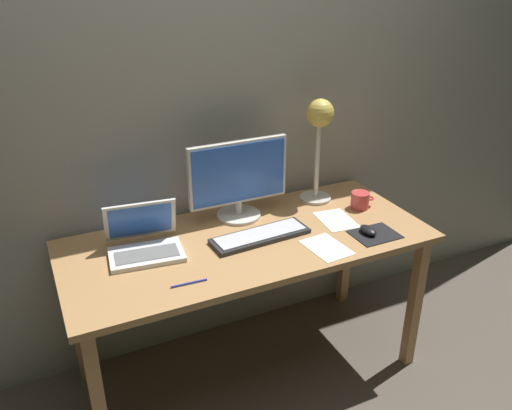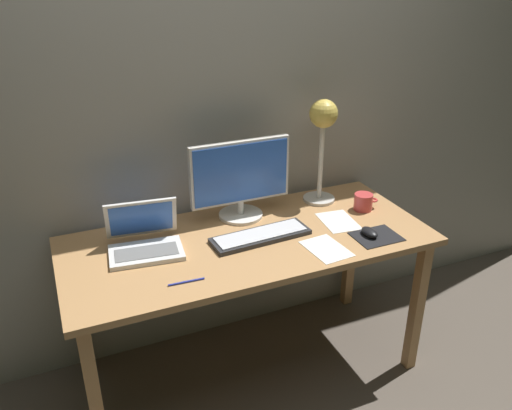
% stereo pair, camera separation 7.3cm
% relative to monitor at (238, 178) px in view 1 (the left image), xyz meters
% --- Properties ---
extents(ground_plane, '(4.80, 4.80, 0.00)m').
position_rel_monitor_xyz_m(ground_plane, '(-0.05, -0.21, -0.94)').
color(ground_plane, brown).
rests_on(ground_plane, ground).
extents(back_wall, '(4.80, 0.06, 2.60)m').
position_rel_monitor_xyz_m(back_wall, '(-0.05, 0.19, 0.36)').
color(back_wall, '#9E998E').
rests_on(back_wall, ground).
extents(desk, '(1.60, 0.70, 0.74)m').
position_rel_monitor_xyz_m(desk, '(-0.05, -0.21, -0.28)').
color(desk, tan).
rests_on(desk, ground).
extents(monitor, '(0.48, 0.21, 0.37)m').
position_rel_monitor_xyz_m(monitor, '(0.00, 0.00, 0.00)').
color(monitor, silver).
rests_on(monitor, desk).
extents(keyboard_main, '(0.45, 0.17, 0.03)m').
position_rel_monitor_xyz_m(keyboard_main, '(0.00, -0.23, -0.19)').
color(keyboard_main, '#28282B').
rests_on(keyboard_main, desk).
extents(laptop, '(0.33, 0.29, 0.20)m').
position_rel_monitor_xyz_m(laptop, '(-0.48, -0.12, -0.14)').
color(laptop, silver).
rests_on(laptop, desk).
extents(desk_lamp, '(0.16, 0.16, 0.51)m').
position_rel_monitor_xyz_m(desk_lamp, '(0.43, 0.01, 0.18)').
color(desk_lamp, beige).
rests_on(desk_lamp, desk).
extents(mousepad, '(0.20, 0.16, 0.00)m').
position_rel_monitor_xyz_m(mousepad, '(0.47, -0.42, -0.20)').
color(mousepad, black).
rests_on(mousepad, desk).
extents(mouse, '(0.06, 0.10, 0.03)m').
position_rel_monitor_xyz_m(mouse, '(0.45, -0.40, -0.18)').
color(mouse, black).
rests_on(mouse, mousepad).
extents(coffee_mug, '(0.12, 0.09, 0.08)m').
position_rel_monitor_xyz_m(coffee_mug, '(0.57, -0.17, -0.16)').
color(coffee_mug, '#CC3F3F').
rests_on(coffee_mug, desk).
extents(paper_sheet_near_mouse, '(0.17, 0.22, 0.00)m').
position_rel_monitor_xyz_m(paper_sheet_near_mouse, '(0.40, -0.23, -0.20)').
color(paper_sheet_near_mouse, white).
rests_on(paper_sheet_near_mouse, desk).
extents(paper_sheet_by_keyboard, '(0.17, 0.22, 0.00)m').
position_rel_monitor_xyz_m(paper_sheet_by_keyboard, '(0.22, -0.43, -0.20)').
color(paper_sheet_by_keyboard, white).
rests_on(paper_sheet_by_keyboard, desk).
extents(pen, '(0.14, 0.02, 0.01)m').
position_rel_monitor_xyz_m(pen, '(-0.40, -0.44, -0.19)').
color(pen, '#2633A5').
rests_on(pen, desk).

